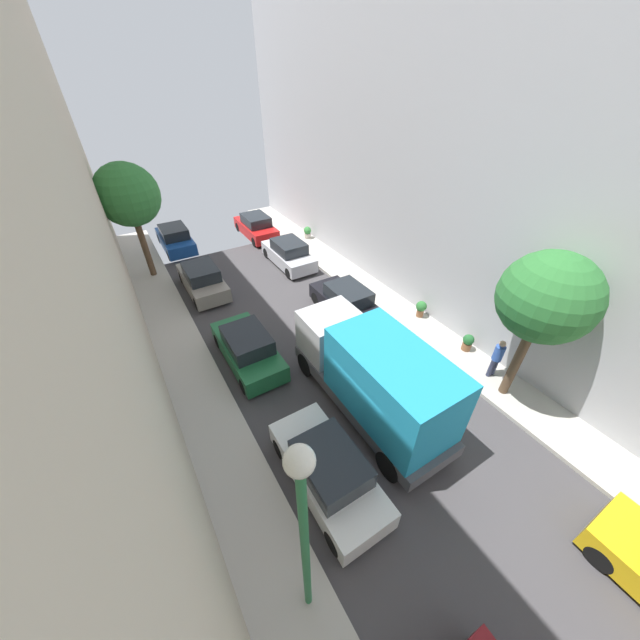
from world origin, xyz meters
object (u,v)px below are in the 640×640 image
(parked_car_left_4, at_px, (202,280))
(potted_plant_3, at_px, (421,308))
(parked_car_right_3, at_px, (256,227))
(delivery_truck, at_px, (373,376))
(parked_car_right_1, at_px, (347,302))
(potted_plant_4, at_px, (307,232))
(street_tree_1, at_px, (547,298))
(pedestrian, at_px, (497,357))
(parked_car_left_2, at_px, (328,470))
(potted_plant_0, at_px, (468,342))
(lamp_post, at_px, (304,526))
(parked_car_right_2, at_px, (289,254))
(parked_car_left_5, at_px, (175,239))
(street_tree_0, at_px, (128,196))
(parked_car_left_3, at_px, (248,348))

(parked_car_left_4, relative_size, potted_plant_3, 5.07)
(parked_car_right_3, relative_size, delivery_truck, 0.64)
(parked_car_right_1, height_order, potted_plant_4, parked_car_right_1)
(delivery_truck, xyz_separation_m, street_tree_1, (4.80, -2.03, 2.55))
(pedestrian, bearing_deg, parked_car_right_1, 110.38)
(parked_car_right_1, xyz_separation_m, potted_plant_3, (2.85, -2.18, -0.09))
(parked_car_left_2, height_order, delivery_truck, delivery_truck)
(potted_plant_3, height_order, potted_plant_4, potted_plant_3)
(potted_plant_4, bearing_deg, potted_plant_0, -90.01)
(street_tree_1, distance_m, lamp_post, 9.54)
(parked_car_right_2, distance_m, parked_car_right_3, 5.07)
(parked_car_right_3, distance_m, street_tree_1, 19.02)
(parked_car_left_5, bearing_deg, potted_plant_3, -59.96)
(parked_car_right_3, relative_size, potted_plant_3, 5.07)
(delivery_truck, relative_size, street_tree_0, 1.08)
(pedestrian, height_order, street_tree_1, street_tree_1)
(parked_car_right_2, distance_m, pedestrian, 12.91)
(potted_plant_4, bearing_deg, pedestrian, -91.45)
(parked_car_left_3, height_order, delivery_truck, delivery_truck)
(delivery_truck, bearing_deg, parked_car_left_2, -151.03)
(lamp_post, bearing_deg, parked_car_left_3, 77.07)
(parked_car_left_2, distance_m, lamp_post, 4.42)
(parked_car_left_3, relative_size, parked_car_left_4, 1.00)
(parked_car_right_2, relative_size, delivery_truck, 0.64)
(street_tree_1, height_order, potted_plant_3, street_tree_1)
(street_tree_0, xyz_separation_m, potted_plant_4, (10.27, -0.21, -4.10))
(parked_car_right_3, bearing_deg, parked_car_left_5, 171.07)
(street_tree_1, bearing_deg, parked_car_left_5, 111.12)
(potted_plant_0, bearing_deg, parked_car_right_1, 119.28)
(parked_car_right_3, distance_m, potted_plant_4, 3.74)
(parked_car_left_5, height_order, parked_car_right_1, same)
(lamp_post, bearing_deg, potted_plant_4, 60.27)
(lamp_post, bearing_deg, pedestrian, 14.02)
(potted_plant_4, bearing_deg, parked_car_left_5, 157.94)
(parked_car_left_2, relative_size, parked_car_left_3, 1.00)
(potted_plant_4, bearing_deg, parked_car_right_2, -137.28)
(street_tree_0, xyz_separation_m, street_tree_1, (9.56, -16.29, -0.34))
(pedestrian, distance_m, street_tree_0, 18.71)
(parked_car_left_3, relative_size, delivery_truck, 0.64)
(parked_car_left_3, xyz_separation_m, street_tree_1, (7.50, -6.66, 3.62))
(parked_car_right_1, relative_size, pedestrian, 2.44)
(parked_car_left_3, bearing_deg, parked_car_left_2, -90.00)
(parked_car_right_1, height_order, potted_plant_3, parked_car_right_1)
(parked_car_left_5, height_order, lamp_post, lamp_post)
(street_tree_0, bearing_deg, parked_car_left_3, -77.91)
(parked_car_right_1, xyz_separation_m, pedestrian, (2.42, -6.51, 0.35))
(parked_car_right_1, bearing_deg, parked_car_left_4, 132.89)
(parked_car_right_3, height_order, potted_plant_3, parked_car_right_3)
(parked_car_left_3, height_order, parked_car_right_1, same)
(lamp_post, bearing_deg, potted_plant_3, 33.66)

